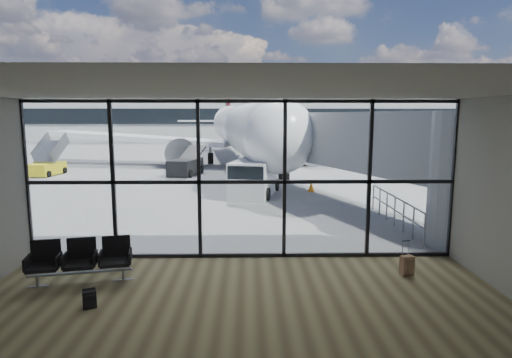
{
  "coord_description": "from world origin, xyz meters",
  "views": [
    {
      "loc": [
        0.18,
        -11.87,
        4.03
      ],
      "look_at": [
        0.45,
        3.0,
        1.84
      ],
      "focal_mm": 30.0,
      "sensor_mm": 36.0,
      "label": 1
    }
  ],
  "objects_px": {
    "seating_row": "(81,258)",
    "airliner": "(242,128)",
    "backpack": "(90,299)",
    "service_van": "(254,177)",
    "suitcase": "(407,265)",
    "belt_loader": "(186,166)",
    "mobile_stairs": "(46,167)"
  },
  "relations": [
    {
      "from": "seating_row",
      "to": "mobile_stairs",
      "type": "height_order",
      "value": "mobile_stairs"
    },
    {
      "from": "seating_row",
      "to": "airliner",
      "type": "relative_size",
      "value": 0.06
    },
    {
      "from": "belt_loader",
      "to": "mobile_stairs",
      "type": "bearing_deg",
      "value": -167.35
    },
    {
      "from": "backpack",
      "to": "mobile_stairs",
      "type": "relative_size",
      "value": 0.12
    },
    {
      "from": "service_van",
      "to": "backpack",
      "type": "bearing_deg",
      "value": -92.79
    },
    {
      "from": "backpack",
      "to": "suitcase",
      "type": "xyz_separation_m",
      "value": [
        7.41,
        1.74,
        0.07
      ]
    },
    {
      "from": "belt_loader",
      "to": "airliner",
      "type": "bearing_deg",
      "value": 79.61
    },
    {
      "from": "backpack",
      "to": "airliner",
      "type": "distance_m",
      "value": 29.39
    },
    {
      "from": "belt_loader",
      "to": "service_van",
      "type": "bearing_deg",
      "value": -45.36
    },
    {
      "from": "seating_row",
      "to": "airliner",
      "type": "distance_m",
      "value": 27.95
    },
    {
      "from": "suitcase",
      "to": "service_van",
      "type": "distance_m",
      "value": 11.91
    },
    {
      "from": "seating_row",
      "to": "backpack",
      "type": "relative_size",
      "value": 5.81
    },
    {
      "from": "backpack",
      "to": "belt_loader",
      "type": "distance_m",
      "value": 20.78
    },
    {
      "from": "seating_row",
      "to": "mobile_stairs",
      "type": "xyz_separation_m",
      "value": [
        -9.87,
        19.48,
        -0.04
      ]
    },
    {
      "from": "airliner",
      "to": "backpack",
      "type": "bearing_deg",
      "value": -102.7
    },
    {
      "from": "backpack",
      "to": "airliner",
      "type": "bearing_deg",
      "value": 61.19
    },
    {
      "from": "backpack",
      "to": "service_van",
      "type": "xyz_separation_m",
      "value": [
        3.67,
        13.03,
        0.74
      ]
    },
    {
      "from": "service_van",
      "to": "belt_loader",
      "type": "bearing_deg",
      "value": 133.63
    },
    {
      "from": "seating_row",
      "to": "suitcase",
      "type": "bearing_deg",
      "value": -9.44
    },
    {
      "from": "suitcase",
      "to": "mobile_stairs",
      "type": "bearing_deg",
      "value": 115.0
    },
    {
      "from": "belt_loader",
      "to": "mobile_stairs",
      "type": "height_order",
      "value": "mobile_stairs"
    },
    {
      "from": "service_van",
      "to": "belt_loader",
      "type": "xyz_separation_m",
      "value": [
        -4.59,
        7.72,
        -0.29
      ]
    },
    {
      "from": "suitcase",
      "to": "mobile_stairs",
      "type": "xyz_separation_m",
      "value": [
        -18.01,
        19.23,
        0.28
      ]
    },
    {
      "from": "suitcase",
      "to": "service_van",
      "type": "xyz_separation_m",
      "value": [
        -3.74,
        11.29,
        0.67
      ]
    },
    {
      "from": "mobile_stairs",
      "to": "service_van",
      "type": "bearing_deg",
      "value": -22.29
    },
    {
      "from": "seating_row",
      "to": "belt_loader",
      "type": "height_order",
      "value": "belt_loader"
    },
    {
      "from": "backpack",
      "to": "seating_row",
      "type": "bearing_deg",
      "value": 92.8
    },
    {
      "from": "seating_row",
      "to": "belt_loader",
      "type": "bearing_deg",
      "value": 79.38
    },
    {
      "from": "belt_loader",
      "to": "mobile_stairs",
      "type": "distance_m",
      "value": 9.69
    },
    {
      "from": "service_van",
      "to": "mobile_stairs",
      "type": "bearing_deg",
      "value": 163.83
    },
    {
      "from": "backpack",
      "to": "service_van",
      "type": "distance_m",
      "value": 13.56
    },
    {
      "from": "suitcase",
      "to": "airliner",
      "type": "relative_size",
      "value": 0.02
    }
  ]
}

